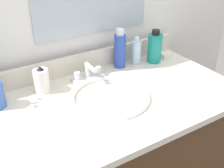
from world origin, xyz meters
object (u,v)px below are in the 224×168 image
(bottle_mouthwash_teal, at_px, (155,47))
(soap_bar, at_px, (166,55))
(bottle_lotion_white, at_px, (42,80))
(bottle_gel_clear, at_px, (136,52))
(faucet, at_px, (88,74))
(bottle_shampoo_blue, at_px, (120,50))

(bottle_mouthwash_teal, distance_m, soap_bar, 0.11)
(bottle_mouthwash_teal, xyz_separation_m, bottle_lotion_white, (-0.61, 0.01, -0.02))
(bottle_gel_clear, relative_size, soap_bar, 2.26)
(bottle_mouthwash_teal, height_order, soap_bar, bottle_mouthwash_teal)
(bottle_mouthwash_teal, height_order, bottle_gel_clear, bottle_mouthwash_teal)
(faucet, xyz_separation_m, bottle_mouthwash_teal, (0.39, -0.01, 0.05))
(faucet, bearing_deg, soap_bar, 0.22)
(faucet, bearing_deg, bottle_gel_clear, 4.91)
(bottle_lotion_white, distance_m, bottle_shampoo_blue, 0.42)
(bottle_mouthwash_teal, bearing_deg, bottle_shampoo_blue, 167.03)
(bottle_lotion_white, height_order, soap_bar, bottle_lotion_white)
(bottle_gel_clear, bearing_deg, soap_bar, -7.18)
(soap_bar, bearing_deg, bottle_gel_clear, 172.82)
(bottle_shampoo_blue, distance_m, soap_bar, 0.29)
(bottle_lotion_white, height_order, bottle_gel_clear, bottle_gel_clear)
(bottle_mouthwash_teal, relative_size, bottle_shampoo_blue, 0.87)
(bottle_shampoo_blue, relative_size, soap_bar, 3.14)
(bottle_shampoo_blue, xyz_separation_m, soap_bar, (0.28, -0.03, -0.08))
(faucet, xyz_separation_m, soap_bar, (0.48, 0.00, -0.02))
(faucet, bearing_deg, bottle_lotion_white, 179.41)
(bottle_gel_clear, bearing_deg, bottle_mouthwash_teal, -19.12)
(bottle_mouthwash_teal, bearing_deg, soap_bar, 5.67)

